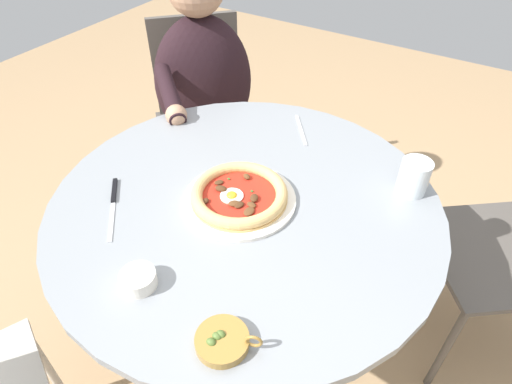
% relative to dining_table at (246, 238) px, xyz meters
% --- Properties ---
extents(ground_plane, '(6.00, 6.00, 0.02)m').
position_rel_dining_table_xyz_m(ground_plane, '(0.00, 0.00, -0.62)').
color(ground_plane, tan).
extents(dining_table, '(1.01, 1.01, 0.75)m').
position_rel_dining_table_xyz_m(dining_table, '(0.00, 0.00, 0.00)').
color(dining_table, gray).
rests_on(dining_table, ground).
extents(pizza_on_plate, '(0.29, 0.29, 0.04)m').
position_rel_dining_table_xyz_m(pizza_on_plate, '(-0.01, -0.01, 0.16)').
color(pizza_on_plate, white).
rests_on(pizza_on_plate, dining_table).
extents(water_glass, '(0.08, 0.08, 0.09)m').
position_rel_dining_table_xyz_m(water_glass, '(0.35, 0.26, 0.18)').
color(water_glass, silver).
rests_on(water_glass, dining_table).
extents(steak_knife, '(0.16, 0.18, 0.01)m').
position_rel_dining_table_xyz_m(steak_knife, '(-0.29, -0.18, 0.15)').
color(steak_knife, silver).
rests_on(steak_knife, dining_table).
extents(ramekin_capers, '(0.08, 0.08, 0.03)m').
position_rel_dining_table_xyz_m(ramekin_capers, '(-0.04, -0.34, 0.16)').
color(ramekin_capers, white).
rests_on(ramekin_capers, dining_table).
extents(olive_pan, '(0.12, 0.10, 0.04)m').
position_rel_dining_table_xyz_m(olive_pan, '(0.18, -0.36, 0.15)').
color(olive_pan, olive).
rests_on(olive_pan, dining_table).
extents(fork_utensil, '(0.11, 0.14, 0.00)m').
position_rel_dining_table_xyz_m(fork_utensil, '(-0.03, 0.37, 0.14)').
color(fork_utensil, '#BCBCC1').
rests_on(fork_utensil, dining_table).
extents(diner_person, '(0.44, 0.57, 1.16)m').
position_rel_dining_table_xyz_m(diner_person, '(-0.52, 0.51, -0.09)').
color(diner_person, '#282833').
rests_on(diner_person, ground).
extents(cafe_chair_diner, '(0.58, 0.58, 0.89)m').
position_rel_dining_table_xyz_m(cafe_chair_diner, '(-0.63, 0.62, -0.08)').
color(cafe_chair_diner, '#504A45').
rests_on(cafe_chair_diner, ground).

